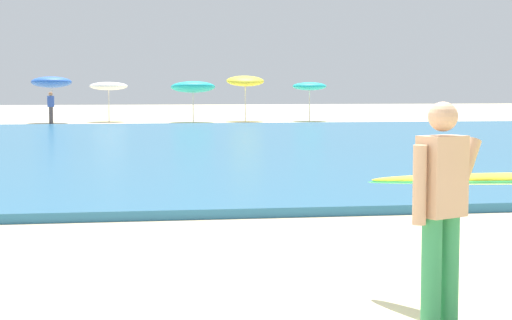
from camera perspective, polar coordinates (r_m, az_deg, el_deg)
ground_plane at (r=6.97m, az=0.93°, el=-10.36°), size 160.00×160.00×0.00m
sea at (r=25.75m, az=-6.29°, el=0.97°), size 120.00×28.00×0.14m
surfer_with_board at (r=6.64m, az=13.75°, el=-2.20°), size 1.45×2.58×1.73m
beach_umbrella_2 at (r=44.40m, az=-13.51°, el=5.08°), size 2.02×2.04×2.37m
beach_umbrella_3 at (r=45.43m, az=-9.82°, el=4.89°), size 1.98×1.98×2.08m
beach_umbrella_4 at (r=44.07m, az=-4.23°, el=4.88°), size 2.28×2.32×2.17m
beach_umbrella_5 at (r=45.24m, az=-0.73°, el=5.29°), size 1.99×2.03×2.49m
beach_umbrella_6 at (r=45.71m, az=3.60°, el=4.94°), size 1.81×1.82×2.07m
beachgoer_near_row_left at (r=42.76m, az=-13.54°, el=3.47°), size 0.32×0.20×1.58m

